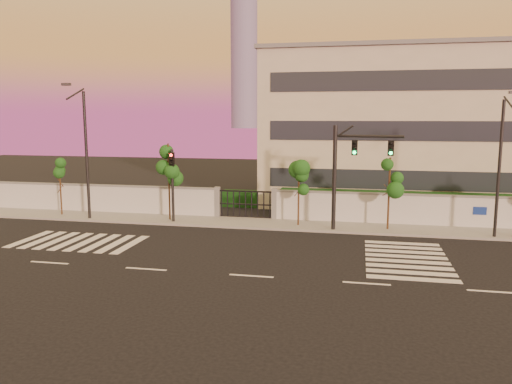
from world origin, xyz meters
TOP-DOWN VIEW (x-y plane):
  - ground at (0.00, 0.00)m, footprint 120.00×120.00m
  - sidewalk at (0.00, 10.50)m, footprint 60.00×3.00m
  - perimeter_wall at (0.10, 12.00)m, footprint 60.00×0.36m
  - hedge_row at (1.17, 14.74)m, footprint 41.00×4.25m
  - institutional_building at (9.00, 21.99)m, footprint 24.40×12.40m
  - distant_skyscraper at (-65.00, 280.00)m, footprint 16.00×16.00m
  - road_markings at (-1.58, 3.76)m, footprint 57.00×7.62m
  - street_tree_b at (-15.96, 10.37)m, footprint 1.36×1.08m
  - street_tree_c at (-7.81, 10.26)m, footprint 1.36×1.09m
  - street_tree_d at (0.87, 10.30)m, footprint 1.41×1.12m
  - street_tree_e at (6.41, 10.24)m, footprint 1.52×1.21m
  - traffic_signal_main at (3.92, 9.49)m, footprint 4.09×0.66m
  - traffic_signal_secondary at (-7.38, 9.71)m, footprint 0.38×0.36m
  - streetlight_west at (-13.37, 9.39)m, footprint 0.54×2.18m
  - streetlight_east at (12.33, 9.29)m, footprint 0.50×2.00m

SIDE VIEW (x-z plane):
  - ground at x=0.00m, z-range 0.00..0.00m
  - road_markings at x=-1.58m, z-range 0.00..0.02m
  - sidewalk at x=0.00m, z-range 0.00..0.15m
  - hedge_row at x=1.17m, z-range -0.08..1.72m
  - perimeter_wall at x=0.10m, z-range -0.03..2.17m
  - street_tree_b at x=-15.96m, z-range 0.97..5.09m
  - street_tree_d at x=0.87m, z-range 1.00..5.22m
  - traffic_signal_secondary at x=-7.38m, z-range 0.66..5.57m
  - street_tree_e at x=6.41m, z-range 1.08..5.63m
  - street_tree_c at x=-7.81m, z-range 1.23..6.49m
  - traffic_signal_main at x=3.92m, z-range 0.86..7.34m
  - streetlight_east at x=12.33m, z-range 0.34..8.66m
  - streetlight_west at x=-13.37m, z-range 0.37..9.43m
  - institutional_building at x=9.00m, z-range 0.03..12.28m
  - distant_skyscraper at x=-65.00m, z-range 2.98..120.98m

